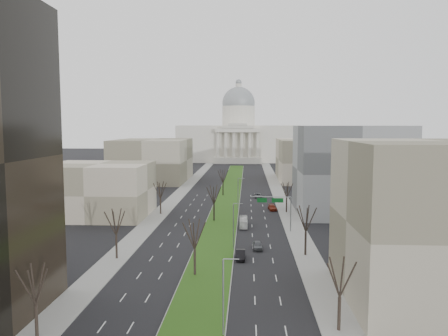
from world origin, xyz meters
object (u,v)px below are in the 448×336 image
(car_grey_far, at_px, (258,196))
(box_van, at_px, (244,222))
(car_grey_near, at_px, (258,245))
(car_black, at_px, (241,255))
(car_red, at_px, (272,208))

(car_grey_far, xyz_separation_m, box_van, (-4.32, -42.00, 0.37))
(car_grey_near, xyz_separation_m, car_grey_far, (1.41, 60.90, -0.03))
(car_grey_near, distance_m, box_van, 19.13)
(car_black, distance_m, car_red, 46.83)
(car_grey_near, height_order, box_van, box_van)
(car_grey_near, relative_size, car_black, 0.93)
(car_grey_far, bearing_deg, car_grey_near, -95.37)
(car_grey_near, bearing_deg, car_red, 79.67)
(car_red, relative_size, car_grey_far, 0.98)
(car_black, xyz_separation_m, box_van, (0.30, 25.36, 0.30))
(car_grey_near, distance_m, car_black, 7.21)
(car_black, bearing_deg, car_red, 79.75)
(car_grey_near, distance_m, car_red, 39.95)
(car_grey_near, bearing_deg, box_van, 95.73)
(car_red, xyz_separation_m, box_van, (-8.00, -20.72, 0.35))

